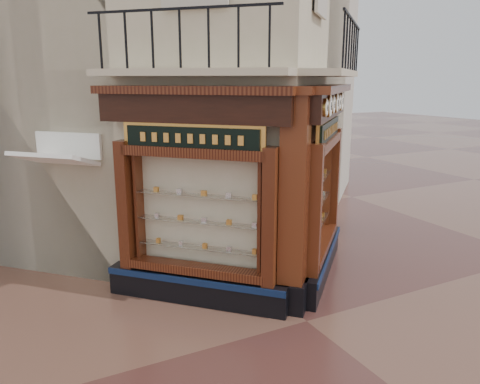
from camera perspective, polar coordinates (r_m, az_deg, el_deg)
ground at (r=8.49m, az=8.13°, el=-15.32°), size 80.00×80.00×0.00m
main_building at (r=13.08m, az=-7.80°, el=21.88°), size 11.31×11.31×12.00m
neighbour_left at (r=14.84m, az=-20.69°, el=18.23°), size 11.31×11.31×11.00m
neighbour_right at (r=16.24m, az=-2.14°, el=18.57°), size 11.31×11.31×11.00m
shopfront_left at (r=8.42m, az=-5.51°, el=-0.99°), size 2.86×2.86×3.98m
shopfront_right at (r=9.77m, az=9.99°, el=0.91°), size 2.86×2.86×3.98m
corner_pilaster at (r=8.14m, az=6.57°, el=-1.74°), size 0.85×0.85×3.98m
balcony at (r=8.69m, az=3.28°, el=14.42°), size 5.94×2.97×1.03m
clock_a at (r=8.15m, az=10.38°, el=10.09°), size 0.25×0.25×0.31m
clock_b at (r=8.65m, az=10.85°, el=10.26°), size 0.32×0.32×0.40m
clock_c at (r=9.15m, az=11.25°, el=10.41°), size 0.28×0.28×0.35m
clock_d at (r=9.72m, az=11.67°, el=10.56°), size 0.31×0.31×0.39m
clock_e at (r=10.17m, az=11.96°, el=10.67°), size 0.27×0.27×0.34m
clock_f at (r=10.64m, az=12.24°, el=10.77°), size 0.33×0.33×0.41m
awning at (r=10.24m, az=-20.44°, el=-10.85°), size 1.66×1.66×0.35m
signboard_left at (r=8.14m, az=-5.90°, el=6.55°), size 1.91×1.91×0.51m
signboard_right at (r=9.58m, az=10.73°, el=7.44°), size 1.93×1.93×0.51m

